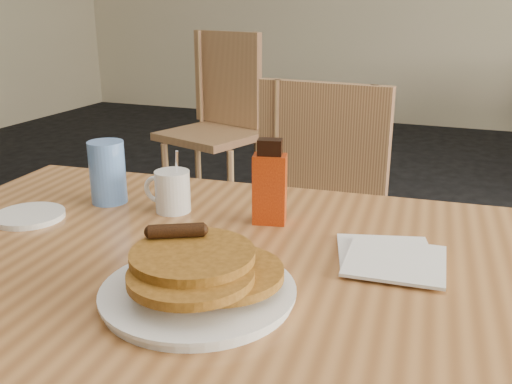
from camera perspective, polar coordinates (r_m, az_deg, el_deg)
main_table at (r=1.07m, az=-4.66°, el=-8.29°), size 1.42×1.02×0.75m
chair_main_far at (r=1.80m, az=5.59°, el=-1.80°), size 0.47×0.47×0.96m
chair_wall_extra at (r=3.18m, az=-3.66°, el=8.18°), size 0.59×0.60×1.04m
pancake_plate at (r=0.90m, az=-5.81°, el=-8.78°), size 0.31×0.31×0.10m
coffee_mug at (r=1.26m, az=-8.44°, el=0.16°), size 0.11×0.08×0.14m
syrup_bottle at (r=1.17m, az=1.38°, el=0.72°), size 0.08×0.06×0.18m
napkin_stack at (r=1.05m, az=13.29°, el=-6.41°), size 0.22×0.23×0.01m
blue_tumbler at (r=1.34m, az=-14.63°, el=1.93°), size 0.09×0.09×0.14m
side_saucer at (r=1.31m, az=-21.72°, el=-2.23°), size 0.18×0.18×0.01m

